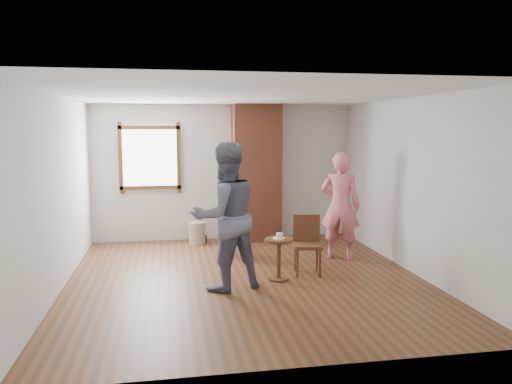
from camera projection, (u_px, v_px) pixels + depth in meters
ground at (246, 279)px, 7.16m from camera, size 5.50×5.50×0.00m
room_shell at (236, 151)px, 7.51m from camera, size 5.04×5.52×2.62m
brick_chimney at (256, 173)px, 9.54m from camera, size 0.90×0.50×2.60m
stoneware_crock at (197, 233)px, 9.35m from camera, size 0.33×0.33×0.41m
dark_pot at (203, 239)px, 9.42m from camera, size 0.16×0.16×0.13m
dining_chair_left at (234, 228)px, 8.46m from camera, size 0.51×0.51×0.84m
dining_chair_right at (307, 241)px, 7.39m from camera, size 0.46×0.46×0.87m
side_table at (279, 252)px, 7.05m from camera, size 0.40×0.40×0.60m
cake_plate at (279, 238)px, 7.03m from camera, size 0.18×0.18×0.01m
cake_slice at (279, 236)px, 7.03m from camera, size 0.08×0.07×0.06m
man at (225, 217)px, 6.60m from camera, size 1.15×1.02×1.96m
person_pink at (340, 206)px, 8.18m from camera, size 0.77×0.68×1.76m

